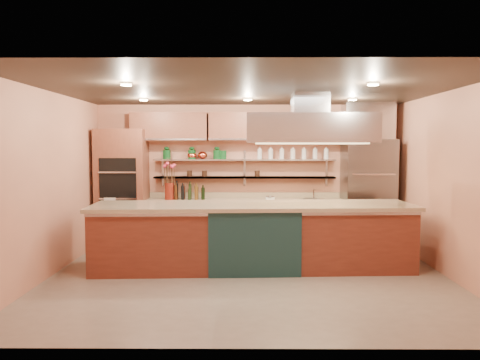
{
  "coord_description": "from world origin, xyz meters",
  "views": [
    {
      "loc": [
        -0.08,
        -6.93,
        1.98
      ],
      "look_at": [
        -0.13,
        1.0,
        1.4
      ],
      "focal_mm": 35.0,
      "sensor_mm": 36.0,
      "label": 1
    }
  ],
  "objects_px": {
    "flower_vase": "(170,191)",
    "kitchen_scale": "(270,197)",
    "refrigerator": "(368,194)",
    "copper_kettle": "(203,155)",
    "green_canister": "(223,155)",
    "island": "(253,236)"
  },
  "relations": [
    {
      "from": "copper_kettle",
      "to": "green_canister",
      "type": "distance_m",
      "value": 0.41
    },
    {
      "from": "refrigerator",
      "to": "island",
      "type": "bearing_deg",
      "value": -144.55
    },
    {
      "from": "island",
      "to": "green_canister",
      "type": "xyz_separation_m",
      "value": [
        -0.56,
        1.85,
        1.28
      ]
    },
    {
      "from": "refrigerator",
      "to": "green_canister",
      "type": "relative_size",
      "value": 12.46
    },
    {
      "from": "copper_kettle",
      "to": "green_canister",
      "type": "xyz_separation_m",
      "value": [
        0.41,
        0.0,
        0.01
      ]
    },
    {
      "from": "island",
      "to": "refrigerator",
      "type": "bearing_deg",
      "value": 32.84
    },
    {
      "from": "copper_kettle",
      "to": "green_canister",
      "type": "relative_size",
      "value": 1.14
    },
    {
      "from": "refrigerator",
      "to": "copper_kettle",
      "type": "height_order",
      "value": "refrigerator"
    },
    {
      "from": "copper_kettle",
      "to": "green_canister",
      "type": "bearing_deg",
      "value": 0.0
    },
    {
      "from": "refrigerator",
      "to": "copper_kettle",
      "type": "bearing_deg",
      "value": 175.94
    },
    {
      "from": "copper_kettle",
      "to": "refrigerator",
      "type": "bearing_deg",
      "value": -4.06
    },
    {
      "from": "refrigerator",
      "to": "green_canister",
      "type": "height_order",
      "value": "refrigerator"
    },
    {
      "from": "flower_vase",
      "to": "green_canister",
      "type": "height_order",
      "value": "green_canister"
    },
    {
      "from": "kitchen_scale",
      "to": "copper_kettle",
      "type": "bearing_deg",
      "value": 172.28
    },
    {
      "from": "island",
      "to": "copper_kettle",
      "type": "distance_m",
      "value": 2.44
    },
    {
      "from": "refrigerator",
      "to": "island",
      "type": "distance_m",
      "value": 2.84
    },
    {
      "from": "refrigerator",
      "to": "flower_vase",
      "type": "relative_size",
      "value": 6.38
    },
    {
      "from": "flower_vase",
      "to": "kitchen_scale",
      "type": "height_order",
      "value": "flower_vase"
    },
    {
      "from": "island",
      "to": "kitchen_scale",
      "type": "height_order",
      "value": "island"
    },
    {
      "from": "refrigerator",
      "to": "flower_vase",
      "type": "distance_m",
      "value": 3.87
    },
    {
      "from": "island",
      "to": "flower_vase",
      "type": "relative_size",
      "value": 15.26
    },
    {
      "from": "kitchen_scale",
      "to": "green_canister",
      "type": "xyz_separation_m",
      "value": [
        -0.93,
        0.22,
        0.82
      ]
    }
  ]
}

